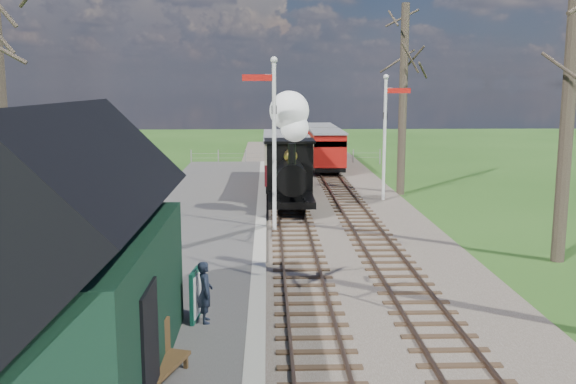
# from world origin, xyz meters

# --- Properties ---
(distant_hills) EXTENTS (114.40, 48.00, 22.02)m
(distant_hills) POSITION_xyz_m (1.40, 64.38, -16.21)
(distant_hills) COLOR #385B23
(distant_hills) RESTS_ON ground
(ballast_bed) EXTENTS (8.00, 60.00, 0.10)m
(ballast_bed) POSITION_xyz_m (1.30, 22.00, 0.05)
(ballast_bed) COLOR brown
(ballast_bed) RESTS_ON ground
(track_near) EXTENTS (1.60, 60.00, 0.15)m
(track_near) POSITION_xyz_m (0.00, 22.00, 0.10)
(track_near) COLOR brown
(track_near) RESTS_ON ground
(track_far) EXTENTS (1.60, 60.00, 0.15)m
(track_far) POSITION_xyz_m (2.60, 22.00, 0.10)
(track_far) COLOR brown
(track_far) RESTS_ON ground
(platform) EXTENTS (5.00, 44.00, 0.20)m
(platform) POSITION_xyz_m (-3.50, 14.00, 0.10)
(platform) COLOR #474442
(platform) RESTS_ON ground
(coping_strip) EXTENTS (0.40, 44.00, 0.21)m
(coping_strip) POSITION_xyz_m (-1.20, 14.00, 0.10)
(coping_strip) COLOR #B2AD9E
(coping_strip) RESTS_ON ground
(station_shed) EXTENTS (3.25, 6.30, 4.78)m
(station_shed) POSITION_xyz_m (-4.30, 4.00, 2.27)
(station_shed) COLOR black
(station_shed) RESTS_ON platform
(semaphore_near) EXTENTS (1.22, 0.24, 6.22)m
(semaphore_near) POSITION_xyz_m (-0.77, 16.00, 3.62)
(semaphore_near) COLOR silver
(semaphore_near) RESTS_ON ground
(semaphore_far) EXTENTS (1.22, 0.24, 5.72)m
(semaphore_far) POSITION_xyz_m (4.37, 22.00, 3.35)
(semaphore_far) COLOR silver
(semaphore_far) RESTS_ON ground
(bare_trees) EXTENTS (15.51, 22.39, 12.00)m
(bare_trees) POSITION_xyz_m (1.33, 10.10, 5.21)
(bare_trees) COLOR #382D23
(bare_trees) RESTS_ON ground
(fence_line) EXTENTS (12.60, 0.08, 1.00)m
(fence_line) POSITION_xyz_m (0.30, 36.00, 0.55)
(fence_line) COLOR slate
(fence_line) RESTS_ON ground
(locomotive) EXTENTS (1.93, 4.51, 4.84)m
(locomotive) POSITION_xyz_m (-0.01, 19.60, 2.22)
(locomotive) COLOR black
(locomotive) RESTS_ON ground
(coach) EXTENTS (2.26, 7.74, 2.38)m
(coach) POSITION_xyz_m (0.00, 25.67, 1.62)
(coach) COLOR black
(coach) RESTS_ON ground
(red_carriage_a) EXTENTS (1.95, 4.83, 2.05)m
(red_carriage_a) POSITION_xyz_m (2.60, 31.55, 1.43)
(red_carriage_a) COLOR black
(red_carriage_a) RESTS_ON ground
(red_carriage_b) EXTENTS (1.95, 4.83, 2.05)m
(red_carriage_b) POSITION_xyz_m (2.60, 37.05, 1.43)
(red_carriage_b) COLOR black
(red_carriage_b) RESTS_ON ground
(sign_board) EXTENTS (0.17, 0.77, 1.12)m
(sign_board) POSITION_xyz_m (-2.52, 6.91, 0.76)
(sign_board) COLOR #0E4130
(sign_board) RESTS_ON platform
(bench) EXTENTS (0.91, 1.65, 0.91)m
(bench) POSITION_xyz_m (-2.91, 3.92, 0.63)
(bench) COLOR #4B341A
(bench) RESTS_ON platform
(person) EXTENTS (0.39, 0.53, 1.35)m
(person) POSITION_xyz_m (-2.29, 6.77, 0.87)
(person) COLOR #191F2E
(person) RESTS_ON platform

